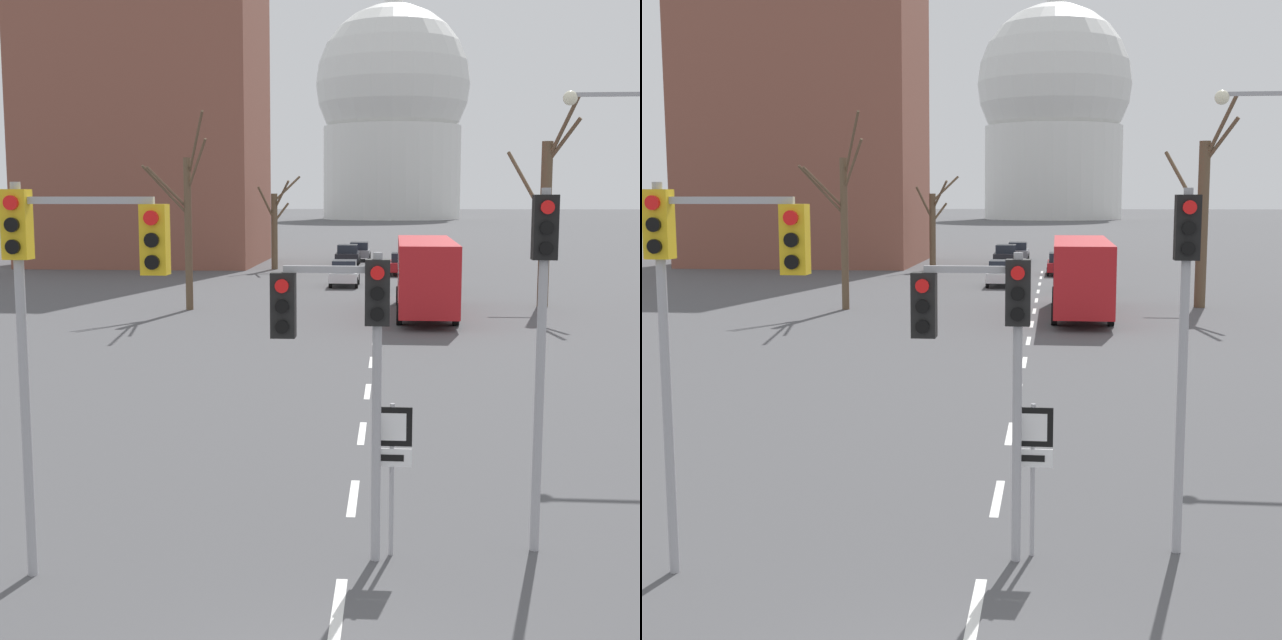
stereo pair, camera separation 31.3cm
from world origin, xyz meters
TOP-DOWN VIEW (x-y plane):
  - lane_stripe_0 at (0.00, 2.97)m, footprint 0.16×2.00m
  - lane_stripe_1 at (0.00, 7.47)m, footprint 0.16×2.00m
  - lane_stripe_2 at (0.00, 11.97)m, footprint 0.16×2.00m
  - lane_stripe_3 at (0.00, 16.47)m, footprint 0.16×2.00m
  - lane_stripe_4 at (0.00, 20.97)m, footprint 0.16×2.00m
  - lane_stripe_5 at (0.00, 25.47)m, footprint 0.16×2.00m
  - lane_stripe_6 at (0.00, 29.97)m, footprint 0.16×2.00m
  - lane_stripe_7 at (0.00, 34.47)m, footprint 0.16×2.00m
  - lane_stripe_8 at (0.00, 38.97)m, footprint 0.16×2.00m
  - lane_stripe_9 at (0.00, 43.47)m, footprint 0.16×2.00m
  - lane_stripe_10 at (0.00, 47.97)m, footprint 0.16×2.00m
  - lane_stripe_11 at (0.00, 52.47)m, footprint 0.16×2.00m
  - lane_stripe_12 at (0.00, 56.97)m, footprint 0.16×2.00m
  - traffic_signal_centre_tall at (-0.03, 4.70)m, footprint 1.74×0.34m
  - traffic_signal_near_left at (-3.84, 3.75)m, footprint 2.29×0.34m
  - traffic_signal_near_right at (2.91, 5.28)m, footprint 0.36×0.34m
  - route_sign_post at (0.69, 4.90)m, footprint 0.60×0.08m
  - street_lamp_right at (6.76, 14.88)m, footprint 2.47×0.36m
  - sedan_near_left at (2.60, 43.58)m, footprint 1.78×4.51m
  - sedan_near_right at (-2.99, 63.56)m, footprint 1.93×4.28m
  - sedan_mid_centre at (-2.30, 46.25)m, footprint 1.75×3.89m
  - sedan_far_left at (-2.26, 68.79)m, footprint 1.86×4.39m
  - sedan_far_right at (1.27, 54.85)m, footprint 1.80×4.26m
  - city_bus at (2.16, 33.05)m, footprint 2.66×10.80m
  - bare_tree_left_near at (-9.20, 34.08)m, footprint 3.26×3.57m
  - bare_tree_right_near at (8.14, 36.84)m, footprint 3.08×4.24m
  - bare_tree_left_far at (-8.25, 58.86)m, footprint 3.01×2.77m
  - capitol_dome at (0.00, 216.90)m, footprint 37.77×37.77m
  - apartment_block_left at (-19.27, 64.14)m, footprint 18.00×14.00m

SIDE VIEW (x-z plane):
  - lane_stripe_0 at x=0.00m, z-range 0.00..0.01m
  - lane_stripe_1 at x=0.00m, z-range 0.00..0.01m
  - lane_stripe_2 at x=0.00m, z-range 0.00..0.01m
  - lane_stripe_3 at x=0.00m, z-range 0.00..0.01m
  - lane_stripe_4 at x=0.00m, z-range 0.00..0.01m
  - lane_stripe_5 at x=0.00m, z-range 0.00..0.01m
  - lane_stripe_6 at x=0.00m, z-range 0.00..0.01m
  - lane_stripe_7 at x=0.00m, z-range 0.00..0.01m
  - lane_stripe_8 at x=0.00m, z-range 0.00..0.01m
  - lane_stripe_9 at x=0.00m, z-range 0.00..0.01m
  - lane_stripe_10 at x=0.00m, z-range 0.00..0.01m
  - lane_stripe_11 at x=0.00m, z-range 0.00..0.01m
  - lane_stripe_12 at x=0.00m, z-range 0.00..0.01m
  - sedan_far_right at x=1.27m, z-range 0.00..1.57m
  - sedan_mid_centre at x=-2.30m, z-range 0.01..1.62m
  - sedan_far_left at x=-2.26m, z-range 0.01..1.61m
  - sedan_near_left at x=2.60m, z-range 0.02..1.64m
  - sedan_near_right at x=-2.99m, z-range 0.01..1.67m
  - route_sign_post at x=0.69m, z-range 0.43..2.80m
  - city_bus at x=2.16m, z-range 0.31..3.79m
  - bare_tree_left_far at x=-8.25m, z-range -0.24..6.83m
  - traffic_signal_centre_tall at x=-0.03m, z-range 1.18..5.84m
  - traffic_signal_near_right at x=2.91m, z-range 1.08..6.65m
  - bare_tree_left_near at x=-9.20m, z-range -0.43..8.88m
  - traffic_signal_near_left at x=-3.84m, z-range 1.47..7.11m
  - bare_tree_right_near at x=8.14m, z-range -0.61..9.69m
  - street_lamp_right at x=6.76m, z-range 0.97..9.02m
  - apartment_block_left at x=-19.27m, z-range 0.00..27.66m
  - capitol_dome at x=0.00m, z-range -0.69..52.67m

